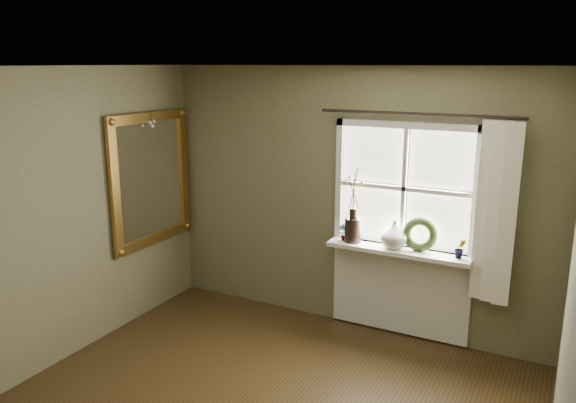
# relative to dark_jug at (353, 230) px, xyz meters

# --- Properties ---
(ceiling) EXTENTS (4.50, 4.50, 0.00)m
(ceiling) POSITION_rel_dark_jug_xyz_m (-0.09, -2.12, 1.56)
(ceiling) COLOR silver
(ceiling) RESTS_ON ground
(wall_back) EXTENTS (4.00, 0.10, 2.60)m
(wall_back) POSITION_rel_dark_jug_xyz_m (-0.09, 0.18, 0.26)
(wall_back) COLOR brown
(wall_back) RESTS_ON ground
(wall_left) EXTENTS (0.10, 4.50, 2.60)m
(wall_left) POSITION_rel_dark_jug_xyz_m (-2.14, -2.12, 0.26)
(wall_left) COLOR brown
(wall_left) RESTS_ON ground
(wall_right) EXTENTS (0.10, 4.50, 2.60)m
(wall_right) POSITION_rel_dark_jug_xyz_m (1.96, -2.12, 0.26)
(wall_right) COLOR brown
(wall_right) RESTS_ON ground
(window_frame) EXTENTS (1.36, 0.06, 1.24)m
(window_frame) POSITION_rel_dark_jug_xyz_m (0.46, 0.11, 0.44)
(window_frame) COLOR silver
(window_frame) RESTS_ON wall_back
(window_sill) EXTENTS (1.36, 0.26, 0.04)m
(window_sill) POSITION_rel_dark_jug_xyz_m (0.46, 0.00, -0.14)
(window_sill) COLOR silver
(window_sill) RESTS_ON wall_back
(window_apron) EXTENTS (1.36, 0.04, 0.88)m
(window_apron) POSITION_rel_dark_jug_xyz_m (0.46, 0.11, -0.58)
(window_apron) COLOR silver
(window_apron) RESTS_ON ground
(dark_jug) EXTENTS (0.21, 0.21, 0.24)m
(dark_jug) POSITION_rel_dark_jug_xyz_m (0.00, 0.00, 0.00)
(dark_jug) COLOR black
(dark_jug) RESTS_ON window_sill
(cream_vase) EXTENTS (0.34, 0.34, 0.27)m
(cream_vase) POSITION_rel_dark_jug_xyz_m (0.41, 0.00, 0.02)
(cream_vase) COLOR silver
(cream_vase) RESTS_ON window_sill
(wreath) EXTENTS (0.33, 0.17, 0.33)m
(wreath) POSITION_rel_dark_jug_xyz_m (0.65, 0.04, 0.00)
(wreath) COLOR #36471F
(wreath) RESTS_ON window_sill
(potted_plant_left) EXTENTS (0.10, 0.09, 0.17)m
(potted_plant_left) POSITION_rel_dark_jug_xyz_m (-0.10, 0.00, -0.04)
(potted_plant_left) COLOR #36471F
(potted_plant_left) RESTS_ON window_sill
(potted_plant_right) EXTENTS (0.12, 0.11, 0.18)m
(potted_plant_right) POSITION_rel_dark_jug_xyz_m (1.02, 0.00, -0.03)
(potted_plant_right) COLOR #36471F
(potted_plant_right) RESTS_ON window_sill
(curtain) EXTENTS (0.36, 0.12, 1.59)m
(curtain) POSITION_rel_dark_jug_xyz_m (1.30, 0.01, 0.33)
(curtain) COLOR white
(curtain) RESTS_ON wall_back
(curtain_rod) EXTENTS (1.84, 0.03, 0.03)m
(curtain_rod) POSITION_rel_dark_jug_xyz_m (0.56, 0.05, 1.14)
(curtain_rod) COLOR black
(curtain_rod) RESTS_ON wall_back
(gilt_mirror) EXTENTS (0.10, 1.16, 1.39)m
(gilt_mirror) POSITION_rel_dark_jug_xyz_m (-2.06, -0.51, 0.41)
(gilt_mirror) COLOR white
(gilt_mirror) RESTS_ON wall_left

